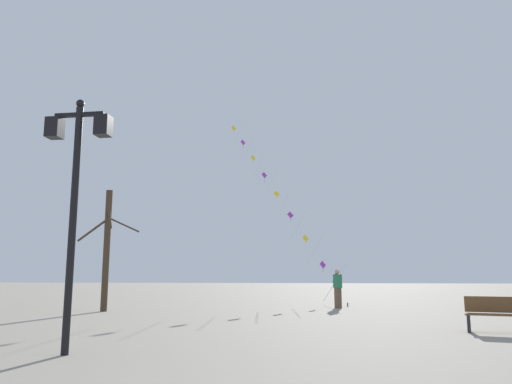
# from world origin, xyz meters

# --- Properties ---
(ground_plane) EXTENTS (160.00, 160.00, 0.00)m
(ground_plane) POSITION_xyz_m (0.00, 20.00, 0.00)
(ground_plane) COLOR gray
(twin_lantern_lamp_post) EXTENTS (1.29, 0.28, 4.83)m
(twin_lantern_lamp_post) POSITION_xyz_m (-3.39, 6.33, 3.34)
(twin_lantern_lamp_post) COLOR black
(twin_lantern_lamp_post) RESTS_ON ground_plane
(kite_train) EXTENTS (7.63, 10.12, 12.22)m
(kite_train) POSITION_xyz_m (-1.62, 26.81, 6.31)
(kite_train) COLOR brown
(kite_train) RESTS_ON ground_plane
(kite_flyer) EXTENTS (0.44, 0.61, 1.71)m
(kite_flyer) POSITION_xyz_m (1.76, 20.39, 0.90)
(kite_flyer) COLOR brown
(kite_flyer) RESTS_ON ground_plane
(bare_tree) EXTENTS (2.37, 1.06, 4.96)m
(bare_tree) POSITION_xyz_m (-7.65, 16.95, 2.56)
(bare_tree) COLOR #423323
(bare_tree) RESTS_ON ground_plane
(park_bench) EXTENTS (1.66, 0.85, 0.89)m
(park_bench) POSITION_xyz_m (5.59, 11.16, 0.45)
(park_bench) COLOR brown
(park_bench) RESTS_ON ground_plane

